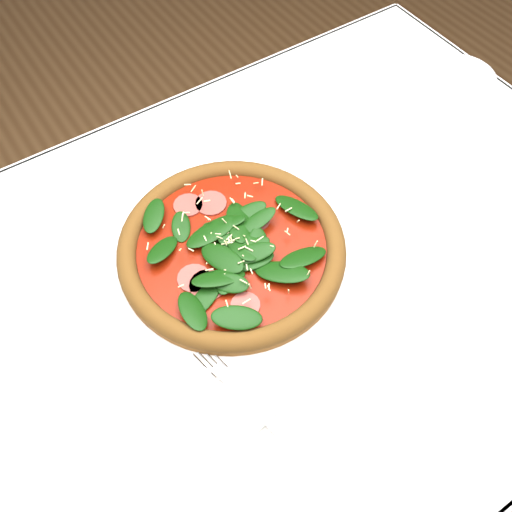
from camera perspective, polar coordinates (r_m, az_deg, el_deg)
ground at (r=1.49m, az=0.38°, el=-17.69°), size 6.00×6.00×0.00m
dining_table at (r=0.89m, az=0.61°, el=-5.62°), size 1.21×0.81×0.75m
plate at (r=0.81m, az=-2.40°, el=0.15°), size 0.37×0.37×0.02m
pizza at (r=0.79m, az=-2.46°, el=1.01°), size 0.37×0.37×0.04m
napkin at (r=0.71m, az=-0.84°, el=-14.30°), size 0.17×0.10×0.01m
fork at (r=0.71m, az=-2.37°, el=-12.60°), size 0.04×0.15×0.00m
saucer_far at (r=1.15m, az=19.86°, el=16.52°), size 0.12×0.12×0.01m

